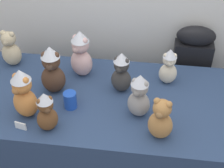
{
  "coord_description": "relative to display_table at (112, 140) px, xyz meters",
  "views": [
    {
      "loc": [
        0.21,
        -1.36,
        2.24
      ],
      "look_at": [
        0.0,
        0.25,
        0.91
      ],
      "focal_mm": 54.81,
      "sensor_mm": 36.0,
      "label": 1
    }
  ],
  "objects": [
    {
      "name": "display_table",
      "position": [
        0.0,
        0.0,
        0.0
      ],
      "size": [
        1.82,
        0.84,
        0.79
      ],
      "primitive_type": "cube",
      "color": "navy",
      "rests_on": "ground_plane"
    },
    {
      "name": "teddy_bear_charcoal",
      "position": [
        0.05,
        0.09,
        0.54
      ],
      "size": [
        0.16,
        0.14,
        0.29
      ],
      "rotation": [
        0.0,
        0.0,
        -0.26
      ],
      "color": "#383533",
      "rests_on": "display_table"
    },
    {
      "name": "instrument_case",
      "position": [
        0.53,
        0.55,
        0.13
      ],
      "size": [
        0.28,
        0.12,
        1.04
      ],
      "rotation": [
        0.0,
        0.0,
        -0.01
      ],
      "color": "black",
      "rests_on": "ground_plane"
    },
    {
      "name": "name_card_front_left",
      "position": [
        -0.48,
        -0.33,
        0.42
      ],
      "size": [
        0.07,
        0.02,
        0.05
      ],
      "primitive_type": "cube",
      "rotation": [
        0.0,
        0.0,
        -0.19
      ],
      "color": "white",
      "rests_on": "display_table"
    },
    {
      "name": "teddy_bear_caramel",
      "position": [
        0.3,
        -0.28,
        0.52
      ],
      "size": [
        0.17,
        0.15,
        0.27
      ],
      "rotation": [
        0.0,
        0.0,
        -0.29
      ],
      "color": "#B27A42",
      "rests_on": "display_table"
    },
    {
      "name": "teddy_bear_ash",
      "position": [
        0.17,
        -0.12,
        0.54
      ],
      "size": [
        0.17,
        0.15,
        0.3
      ],
      "rotation": [
        0.0,
        0.0,
        -0.34
      ],
      "color": "gray",
      "rests_on": "display_table"
    },
    {
      "name": "teddy_bear_cream",
      "position": [
        0.34,
        0.21,
        0.52
      ],
      "size": [
        0.13,
        0.11,
        0.26
      ],
      "rotation": [
        0.0,
        0.0,
        0.09
      ],
      "color": "beige",
      "rests_on": "display_table"
    },
    {
      "name": "teddy_bear_cocoa",
      "position": [
        -0.38,
        0.03,
        0.56
      ],
      "size": [
        0.16,
        0.14,
        0.34
      ],
      "rotation": [
        0.0,
        0.0,
        0.07
      ],
      "color": "#4C3323",
      "rests_on": "display_table"
    },
    {
      "name": "teddy_bear_blush",
      "position": [
        -0.24,
        0.23,
        0.56
      ],
      "size": [
        0.2,
        0.19,
        0.34
      ],
      "rotation": [
        0.0,
        0.0,
        -0.44
      ],
      "color": "beige",
      "rests_on": "display_table"
    },
    {
      "name": "teddy_bear_ginger",
      "position": [
        -0.49,
        -0.21,
        0.56
      ],
      "size": [
        0.19,
        0.18,
        0.34
      ],
      "rotation": [
        0.0,
        0.0,
        -0.43
      ],
      "color": "#D17F3D",
      "rests_on": "display_table"
    },
    {
      "name": "party_cup_blue",
      "position": [
        -0.24,
        -0.11,
        0.45
      ],
      "size": [
        0.08,
        0.08,
        0.11
      ],
      "primitive_type": "cylinder",
      "color": "blue",
      "rests_on": "display_table"
    },
    {
      "name": "teddy_bear_sand",
      "position": [
        -0.75,
        0.28,
        0.52
      ],
      "size": [
        0.15,
        0.13,
        0.27
      ],
      "rotation": [
        0.0,
        0.0,
        -0.12
      ],
      "color": "#CCB78E",
      "rests_on": "display_table"
    },
    {
      "name": "teddy_bear_chestnut",
      "position": [
        -0.33,
        -0.3,
        0.52
      ],
      "size": [
        0.16,
        0.15,
        0.27
      ],
      "rotation": [
        0.0,
        0.0,
        0.58
      ],
      "color": "brown",
      "rests_on": "display_table"
    }
  ]
}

